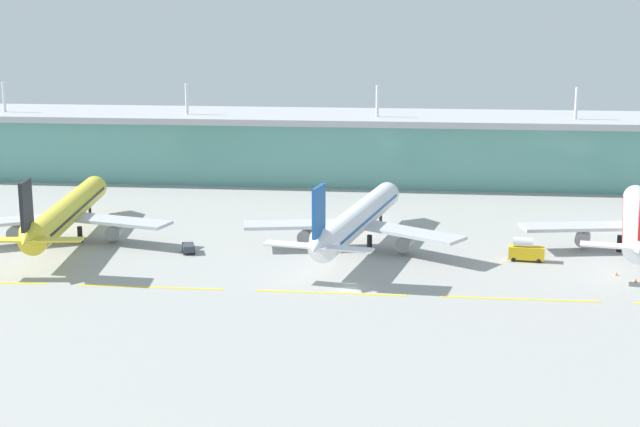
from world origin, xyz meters
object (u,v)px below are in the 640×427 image
airliner_near (66,213)px  fuel_truck (526,250)px  airliner_far (637,222)px  safety_cone_left_wingtip (616,274)px  pushback_tug (188,248)px  airliner_middle (357,220)px  safety_cone_nose_front (636,280)px

airliner_near → fuel_truck: airliner_near is taller
airliner_far → safety_cone_left_wingtip: size_ratio=88.13×
fuel_truck → pushback_tug: 70.45m
airliner_far → pushback_tug: size_ratio=12.51×
airliner_middle → pushback_tug: bearing=-168.4°
airliner_near → safety_cone_nose_front: size_ratio=93.69×
airliner_far → safety_cone_left_wingtip: 21.45m
airliner_middle → fuel_truck: (35.15, -6.14, -4.19)m
airliner_middle → safety_cone_nose_front: (54.50, -19.15, -6.10)m
fuel_truck → safety_cone_left_wingtip: bearing=-28.0°
airliner_far → pushback_tug: airliner_far is taller
pushback_tug → airliner_near: bearing=166.2°
pushback_tug → safety_cone_nose_front: (89.79, -11.91, -0.75)m
safety_cone_nose_front → airliner_middle: bearing=160.6°
pushback_tug → safety_cone_nose_front: 90.57m
airliner_far → safety_cone_nose_front: bearing=-101.5°
airliner_near → airliner_middle: bearing=0.1°
airliner_far → safety_cone_nose_front: (-4.74, -23.35, -6.10)m
airliner_middle → safety_cone_left_wingtip: bearing=-16.1°
airliner_near → safety_cone_nose_front: bearing=-9.1°
fuel_truck → safety_cone_nose_front: bearing=-33.9°
airliner_near → safety_cone_nose_front: (119.13, -19.09, -6.10)m
airliner_near → airliner_middle: (64.63, 0.06, -0.00)m
safety_cone_left_wingtip → safety_cone_nose_front: bearing=-56.7°
safety_cone_nose_front → airliner_near: bearing=170.9°
airliner_near → airliner_far: 123.94m
airliner_middle → safety_cone_nose_front: size_ratio=92.15×
airliner_middle → safety_cone_nose_front: 58.09m
pushback_tug → safety_cone_left_wingtip: bearing=-5.1°
pushback_tug → safety_cone_left_wingtip: size_ratio=7.05×
pushback_tug → safety_cone_nose_front: pushback_tug is taller
fuel_truck → safety_cone_left_wingtip: size_ratio=10.64×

